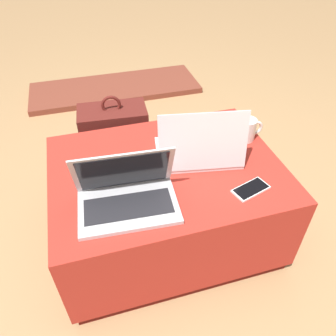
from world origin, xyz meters
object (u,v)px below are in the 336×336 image
object	(u,v)px
laptop_far	(199,149)
coffee_mug	(247,129)
cell_phone	(251,189)
backpack	(116,144)
laptop_near	(127,194)

from	to	relation	value
laptop_far	coffee_mug	distance (m)	0.28
cell_phone	backpack	xyz separation A→B (m)	(-0.42, 0.75, -0.23)
laptop_far	laptop_near	bearing A→B (deg)	37.42
backpack	coffee_mug	bearing A→B (deg)	146.56
laptop_near	backpack	world-z (taller)	laptop_near
backpack	cell_phone	bearing A→B (deg)	123.87
cell_phone	backpack	world-z (taller)	backpack
laptop_near	coffee_mug	xyz separation A→B (m)	(0.60, 0.25, 0.00)
backpack	coffee_mug	size ratio (longest dim) A/B	4.32
cell_phone	backpack	bearing A→B (deg)	-167.49
laptop_near	laptop_far	world-z (taller)	laptop_far
laptop_far	backpack	xyz separation A→B (m)	(-0.29, 0.52, -0.27)
backpack	coffee_mug	distance (m)	0.76
laptop_near	coffee_mug	size ratio (longest dim) A/B	3.08
laptop_far	coffee_mug	size ratio (longest dim) A/B	3.21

